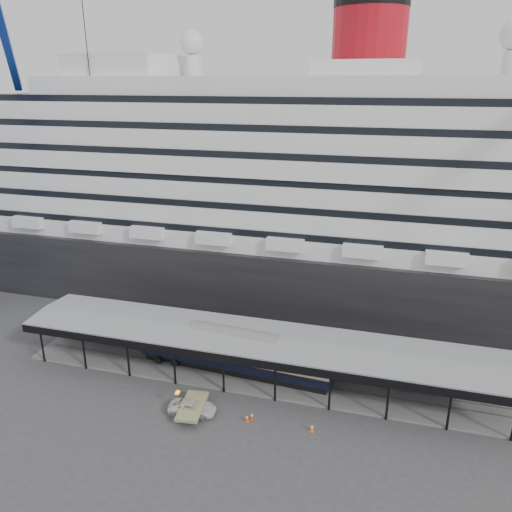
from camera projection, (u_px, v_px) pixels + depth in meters
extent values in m
plane|color=#38383A|center=(247.00, 401.00, 53.28)|extent=(200.00, 200.00, 0.00)
cube|color=black|center=(304.00, 259.00, 80.63)|extent=(130.00, 30.00, 10.00)
cylinder|color=#AB0D19|center=(369.00, 41.00, 67.76)|extent=(10.00, 10.00, 9.00)
sphere|color=silver|center=(192.00, 42.00, 74.32)|extent=(3.60, 3.60, 3.60)
cube|color=slate|center=(259.00, 375.00, 57.77)|extent=(56.00, 8.00, 0.24)
cube|color=slate|center=(257.00, 377.00, 57.07)|extent=(54.00, 0.08, 0.10)
cube|color=slate|center=(261.00, 370.00, 58.37)|extent=(54.00, 0.08, 0.10)
cube|color=black|center=(248.00, 362.00, 52.24)|extent=(56.00, 0.18, 0.90)
cube|color=black|center=(269.00, 324.00, 60.41)|extent=(56.00, 0.18, 0.90)
cube|color=slate|center=(259.00, 336.00, 56.08)|extent=(56.00, 9.00, 0.24)
cube|color=#173BAC|center=(1.00, 24.00, 64.22)|extent=(12.92, 17.86, 16.80)
cylinder|color=black|center=(97.00, 144.00, 72.61)|extent=(0.12, 0.12, 47.21)
imported|color=silver|center=(192.00, 408.00, 51.08)|extent=(5.12, 2.81, 1.36)
cube|color=black|center=(235.00, 367.00, 58.37)|extent=(22.36, 4.07, 0.74)
cube|color=black|center=(235.00, 360.00, 58.05)|extent=(23.44, 4.57, 1.16)
cube|color=beige|center=(234.00, 351.00, 57.63)|extent=(23.44, 4.61, 1.38)
cube|color=black|center=(234.00, 344.00, 57.32)|extent=(23.44, 4.57, 0.42)
cube|color=red|center=(252.00, 419.00, 50.42)|extent=(0.53, 0.53, 0.03)
cone|color=red|center=(252.00, 416.00, 50.29)|extent=(0.45, 0.45, 0.76)
cylinder|color=white|center=(252.00, 415.00, 50.27)|extent=(0.24, 0.24, 0.15)
cube|color=#D8440C|center=(247.00, 421.00, 50.08)|extent=(0.55, 0.55, 0.03)
cone|color=#D8440C|center=(247.00, 418.00, 49.95)|extent=(0.46, 0.46, 0.78)
cylinder|color=white|center=(247.00, 417.00, 49.92)|extent=(0.25, 0.25, 0.15)
cube|color=#F25F0D|center=(312.00, 431.00, 48.67)|extent=(0.52, 0.52, 0.03)
cone|color=#F25F0D|center=(312.00, 428.00, 48.53)|extent=(0.44, 0.44, 0.80)
cylinder|color=white|center=(312.00, 427.00, 48.51)|extent=(0.26, 0.26, 0.16)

